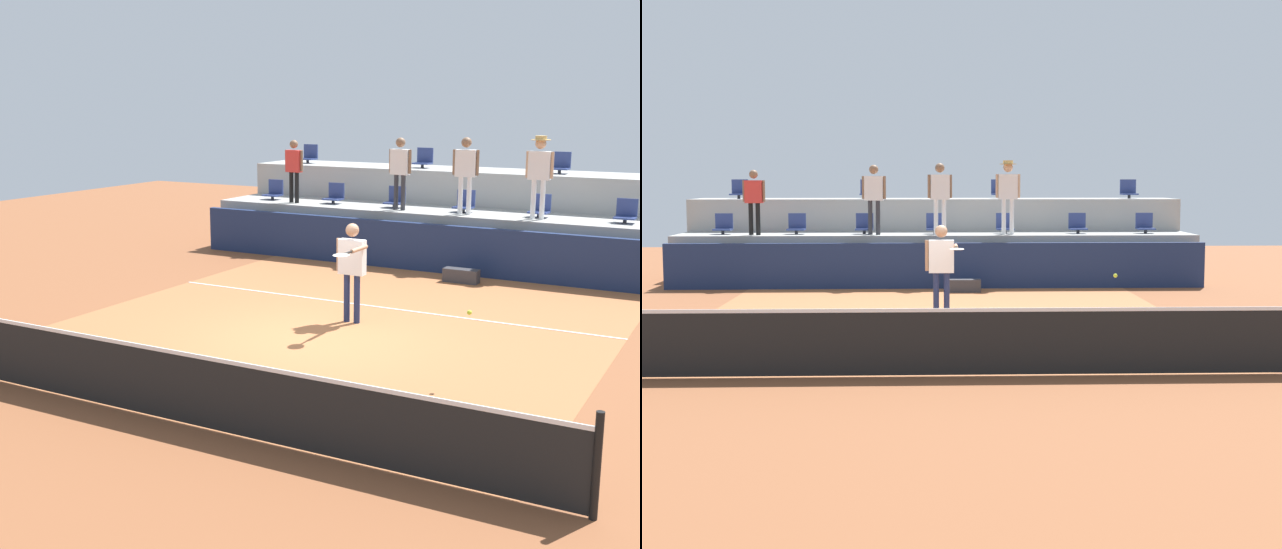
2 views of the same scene
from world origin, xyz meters
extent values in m
plane|color=brown|center=(0.00, 0.00, 0.00)|extent=(40.00, 40.00, 0.00)
cube|color=#A36038|center=(0.00, 1.00, 0.00)|extent=(9.00, 10.00, 0.01)
cube|color=silver|center=(0.00, 2.40, 0.01)|extent=(9.00, 0.06, 0.00)
cylinder|color=black|center=(5.20, -4.00, 0.54)|extent=(0.08, 0.08, 1.07)
cube|color=black|center=(0.00, -4.00, 0.46)|extent=(10.40, 0.01, 0.87)
cube|color=white|center=(0.00, -4.00, 0.89)|extent=(10.40, 0.02, 0.05)
cube|color=navy|center=(0.00, 6.00, 0.55)|extent=(13.00, 0.16, 1.10)
cube|color=#9E9E99|center=(0.00, 7.30, 0.62)|extent=(13.00, 1.80, 1.25)
cube|color=#9E9E99|center=(0.00, 9.10, 1.05)|extent=(13.00, 1.80, 2.10)
cylinder|color=#2D2D33|center=(-5.34, 7.15, 1.30)|extent=(0.08, 0.08, 0.10)
cube|color=navy|center=(-5.34, 7.15, 1.37)|extent=(0.44, 0.40, 0.04)
cube|color=navy|center=(-5.34, 7.33, 1.58)|extent=(0.44, 0.04, 0.38)
cylinder|color=#2D2D33|center=(-3.51, 7.15, 1.30)|extent=(0.08, 0.08, 0.10)
cube|color=navy|center=(-3.51, 7.15, 1.37)|extent=(0.44, 0.40, 0.04)
cube|color=navy|center=(-3.51, 7.33, 1.58)|extent=(0.44, 0.04, 0.38)
cylinder|color=#2D2D33|center=(-1.81, 7.15, 1.30)|extent=(0.08, 0.08, 0.10)
cube|color=navy|center=(-1.81, 7.15, 1.37)|extent=(0.44, 0.40, 0.04)
cube|color=navy|center=(-1.81, 7.33, 1.58)|extent=(0.44, 0.04, 0.38)
cylinder|color=#2D2D33|center=(-0.03, 7.15, 1.30)|extent=(0.08, 0.08, 0.10)
cube|color=navy|center=(-0.03, 7.15, 1.37)|extent=(0.44, 0.40, 0.04)
cube|color=navy|center=(-0.03, 7.33, 1.58)|extent=(0.44, 0.04, 0.38)
cylinder|color=#2D2D33|center=(1.75, 7.15, 1.30)|extent=(0.08, 0.08, 0.10)
cube|color=navy|center=(1.75, 7.15, 1.37)|extent=(0.44, 0.40, 0.04)
cube|color=navy|center=(1.75, 7.33, 1.58)|extent=(0.44, 0.04, 0.38)
cylinder|color=#2D2D33|center=(3.60, 7.15, 1.30)|extent=(0.08, 0.08, 0.10)
cube|color=navy|center=(3.60, 7.15, 1.37)|extent=(0.44, 0.40, 0.04)
cube|color=navy|center=(3.60, 7.33, 1.58)|extent=(0.44, 0.04, 0.38)
cylinder|color=#2D2D33|center=(-5.29, 8.95, 2.15)|extent=(0.08, 0.08, 0.10)
cube|color=navy|center=(-5.29, 8.95, 2.22)|extent=(0.44, 0.40, 0.04)
cube|color=navy|center=(-5.29, 9.13, 2.43)|extent=(0.44, 0.04, 0.38)
cylinder|color=#2D2D33|center=(-1.82, 8.95, 2.15)|extent=(0.08, 0.08, 0.10)
cube|color=navy|center=(-1.82, 8.95, 2.22)|extent=(0.44, 0.40, 0.04)
cube|color=navy|center=(-1.82, 9.13, 2.43)|extent=(0.44, 0.04, 0.38)
cylinder|color=#2D2D33|center=(1.74, 8.95, 2.15)|extent=(0.08, 0.08, 0.10)
cube|color=navy|center=(1.74, 8.95, 2.22)|extent=(0.44, 0.40, 0.04)
cube|color=navy|center=(1.74, 9.13, 2.43)|extent=(0.44, 0.04, 0.38)
cylinder|color=navy|center=(-0.05, 1.18, 0.43)|extent=(0.11, 0.11, 0.87)
cylinder|color=navy|center=(0.15, 1.18, 0.43)|extent=(0.11, 0.11, 0.87)
cube|color=white|center=(0.05, 1.18, 1.18)|extent=(0.47, 0.18, 0.62)
sphere|color=#A87A5B|center=(0.05, 1.18, 1.65)|extent=(0.24, 0.24, 0.24)
cylinder|color=#A87A5B|center=(-0.22, 1.18, 1.20)|extent=(0.07, 0.07, 0.58)
cylinder|color=#A87A5B|center=(0.31, 0.90, 1.39)|extent=(0.07, 0.55, 0.07)
cylinder|color=black|center=(0.31, 0.53, 1.39)|extent=(0.04, 0.26, 0.04)
ellipsoid|color=silver|center=(0.31, 0.25, 1.39)|extent=(0.26, 0.32, 0.03)
cylinder|color=black|center=(-4.58, 6.86, 1.64)|extent=(0.12, 0.12, 0.79)
cylinder|color=black|center=(-4.40, 6.84, 1.64)|extent=(0.12, 0.12, 0.79)
cube|color=red|center=(-4.49, 6.85, 2.32)|extent=(0.45, 0.23, 0.56)
sphere|color=#846047|center=(-4.49, 6.85, 2.75)|extent=(0.24, 0.24, 0.21)
cylinder|color=#846047|center=(-4.74, 6.88, 2.33)|extent=(0.08, 0.08, 0.53)
cylinder|color=#846047|center=(-4.24, 6.82, 2.33)|extent=(0.08, 0.08, 0.53)
cylinder|color=#2D2D33|center=(-1.64, 6.86, 1.67)|extent=(0.12, 0.12, 0.85)
cylinder|color=#2D2D33|center=(-1.44, 6.84, 1.67)|extent=(0.12, 0.12, 0.85)
cube|color=white|center=(-1.54, 6.85, 2.40)|extent=(0.48, 0.23, 0.60)
sphere|color=#846047|center=(-1.54, 6.85, 2.86)|extent=(0.25, 0.25, 0.23)
cylinder|color=#846047|center=(-1.81, 6.88, 2.42)|extent=(0.08, 0.08, 0.57)
cylinder|color=#846047|center=(-1.28, 6.82, 2.42)|extent=(0.08, 0.08, 0.57)
cylinder|color=white|center=(-0.01, 6.84, 1.69)|extent=(0.12, 0.12, 0.87)
cylinder|color=white|center=(0.19, 6.86, 1.69)|extent=(0.12, 0.12, 0.87)
cube|color=white|center=(0.09, 6.85, 2.43)|extent=(0.49, 0.24, 0.62)
sphere|color=#846047|center=(0.09, 6.85, 2.90)|extent=(0.26, 0.26, 0.24)
cylinder|color=#846047|center=(-0.18, 6.82, 2.45)|extent=(0.08, 0.08, 0.58)
cylinder|color=#846047|center=(0.36, 6.88, 2.45)|extent=(0.08, 0.08, 0.58)
cylinder|color=white|center=(1.68, 6.85, 1.69)|extent=(0.11, 0.11, 0.88)
cylinder|color=white|center=(1.88, 6.85, 1.69)|extent=(0.11, 0.11, 0.88)
cube|color=white|center=(1.78, 6.85, 2.44)|extent=(0.48, 0.18, 0.62)
sphere|color=tan|center=(1.78, 6.85, 2.92)|extent=(0.24, 0.24, 0.24)
cylinder|color=tan|center=(1.51, 6.85, 2.46)|extent=(0.07, 0.07, 0.58)
cylinder|color=tan|center=(2.06, 6.85, 2.46)|extent=(0.07, 0.07, 0.58)
cylinder|color=tan|center=(1.78, 6.85, 3.00)|extent=(0.43, 0.43, 0.01)
cylinder|color=tan|center=(1.78, 6.85, 3.04)|extent=(0.25, 0.25, 0.09)
sphere|color=#CCE033|center=(2.91, -0.96, 1.03)|extent=(0.07, 0.07, 0.07)
cube|color=#333338|center=(0.64, 5.23, 0.15)|extent=(0.76, 0.28, 0.30)
camera|label=1|loc=(6.41, -11.49, 3.86)|focal=46.57mm
camera|label=2|loc=(-0.19, -16.10, 2.62)|focal=51.80mm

